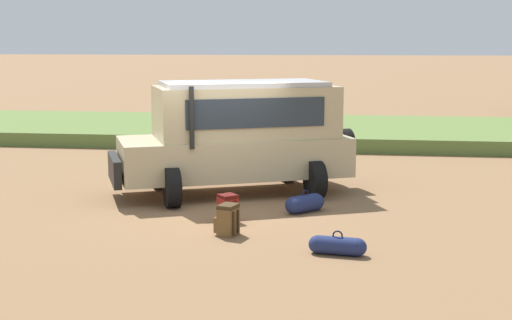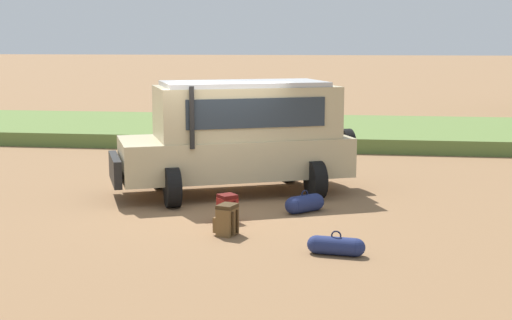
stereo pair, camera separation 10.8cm
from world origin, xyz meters
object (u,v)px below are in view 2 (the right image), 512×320
Objects in this scene: backpack_beside_front_wheel at (227,220)px; backpack_cluster_center at (227,208)px; duffel_bag_low_black_case at (336,246)px; safari_vehicle at (240,134)px; duffel_bag_soft_canvas at (305,204)px.

backpack_beside_front_wheel is 1.07× the size of backpack_cluster_center.
backpack_cluster_center reaches higher than duffel_bag_low_black_case.
duffel_bag_low_black_case is at bearing -62.66° from safari_vehicle.
backpack_beside_front_wheel reaches higher than duffel_bag_low_black_case.
backpack_beside_front_wheel is at bearing -122.98° from duffel_bag_soft_canvas.
duffel_bag_low_black_case is at bearing -75.75° from duffel_bag_soft_canvas.
safari_vehicle is at bearing 95.73° from backpack_beside_front_wheel.
duffel_bag_low_black_case is 1.23× the size of duffel_bag_soft_canvas.
backpack_cluster_center is (0.18, -2.50, -1.05)m from safari_vehicle.
backpack_cluster_center is (-0.17, 0.94, -0.02)m from backpack_beside_front_wheel.
safari_vehicle is 10.59× the size of backpack_cluster_center.
safari_vehicle reaches higher than backpack_cluster_center.
duffel_bag_soft_canvas is at bearing 33.60° from backpack_cluster_center.
duffel_bag_soft_canvas is (-0.70, 2.74, 0.03)m from duffel_bag_low_black_case.
duffel_bag_soft_canvas is at bearing -45.88° from safari_vehicle.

